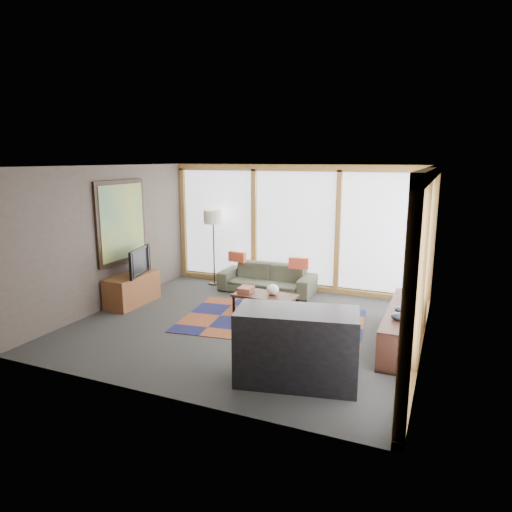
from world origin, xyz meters
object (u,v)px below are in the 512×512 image
at_px(television, 135,261).
at_px(bookshelf, 401,326).
at_px(floor_lamp, 214,248).
at_px(tv_console, 132,289).
at_px(coffee_table, 265,304).
at_px(bar_counter, 297,347).
at_px(sofa, 267,278).

bearing_deg(television, bookshelf, -104.88).
xyz_separation_m(floor_lamp, television, (-0.67, -1.83, 0.01)).
relative_size(bookshelf, television, 2.46).
xyz_separation_m(bookshelf, tv_console, (-4.89, -0.00, 0.01)).
relative_size(coffee_table, tv_console, 0.96).
bearing_deg(bar_counter, bookshelf, 46.79).
relative_size(tv_console, television, 1.27).
xyz_separation_m(bookshelf, television, (-4.81, 0.03, 0.55)).
relative_size(sofa, tv_console, 1.72).
relative_size(bookshelf, bar_counter, 1.51).
bearing_deg(tv_console, bar_counter, -24.37).
bearing_deg(television, bar_counter, -129.77).
height_order(floor_lamp, bookshelf, floor_lamp).
bearing_deg(tv_console, floor_lamp, 68.07).
bearing_deg(bookshelf, tv_console, -179.96).
bearing_deg(coffee_table, bar_counter, -59.26).
relative_size(coffee_table, bookshelf, 0.50).
relative_size(sofa, television, 2.18).
bearing_deg(tv_console, coffee_table, 9.73).
bearing_deg(tv_console, bookshelf, 0.04).
distance_m(bookshelf, bar_counter, 2.04).
height_order(sofa, tv_console, sofa).
height_order(coffee_table, bookshelf, bookshelf).
bearing_deg(floor_lamp, television, -110.15).
xyz_separation_m(floor_lamp, bar_counter, (3.08, -3.61, -0.35)).
bearing_deg(bar_counter, tv_console, 143.67).
bearing_deg(television, tv_console, 99.73).
xyz_separation_m(sofa, television, (-1.97, -1.72, 0.54)).
xyz_separation_m(sofa, floor_lamp, (-1.29, 0.11, 0.53)).
relative_size(floor_lamp, bookshelf, 0.74).
xyz_separation_m(television, bar_counter, (3.76, -1.77, -0.36)).
xyz_separation_m(tv_console, television, (0.08, 0.04, 0.54)).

